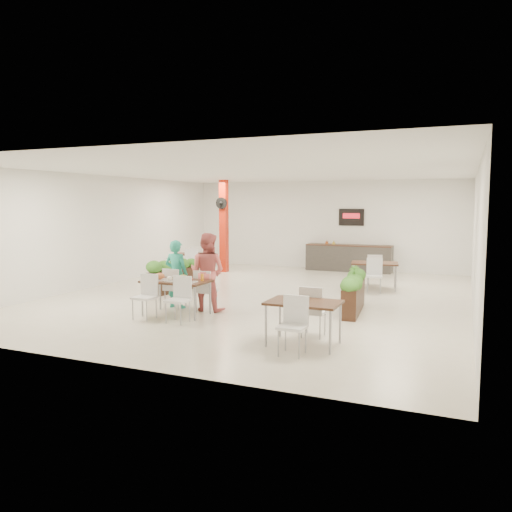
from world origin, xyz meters
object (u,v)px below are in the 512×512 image
Objects in this scene: side_table_a at (194,257)px; side_table_c at (304,309)px; service_counter at (349,257)px; planter_right at (354,290)px; side_table_b at (375,267)px; diner_man at (176,274)px; diner_woman at (207,272)px; red_column at (224,225)px; planter_left at (174,273)px; main_table at (176,286)px.

side_table_a is 1.03× the size of side_table_c.
service_counter reaches higher than planter_right.
side_table_a is at bearing 168.16° from side_table_b.
diner_man is (-2.27, -7.74, 0.29)m from service_counter.
diner_woman is at bearing -133.53° from side_table_b.
planter_right is 2.90m from side_table_c.
service_counter is 1.85× the size of side_table_c.
red_column is 2.05× the size of diner_man.
red_column is at bearing 97.52° from planter_left.
planter_left reaches higher than side_table_b.
side_table_c is at bearing 147.14° from diner_woman.
diner_man reaches higher than side_table_a.
red_column reaches higher than side_table_b.
side_table_b is 1.03× the size of side_table_c.
red_column reaches higher than diner_man.
side_table_b is at bearing -66.70° from service_counter.
side_table_b is at bearing 88.35° from side_table_c.
red_column reaches higher than planter_right.
diner_woman is 1.07× the size of side_table_c.
main_table is 0.82× the size of planter_right.
side_table_a and side_table_c have the same top height.
side_table_c is at bearing -36.56° from planter_left.
planter_left is at bearing -88.88° from side_table_a.
red_column is 1.71m from side_table_a.
red_column is 1.07× the size of service_counter.
planter_right is 6.98m from side_table_a.
red_column is 1.67× the size of planter_left.
side_table_a is at bearing -64.71° from diner_man.
planter_right is at bearing -164.35° from diner_man.
service_counter is 1.85× the size of main_table.
main_table is (-1.88, -8.39, 0.14)m from service_counter.
planter_left is (-1.98, 1.75, -0.36)m from diner_woman.
side_table_c is (5.80, -6.39, 0.00)m from side_table_a.
diner_man is 2.13m from planter_left.
service_counter is 1.80× the size of side_table_b.
planter_left is at bearing 143.19° from side_table_c.
diner_man is 4.01m from planter_right.
planter_right is (3.45, 1.75, -0.13)m from main_table.
side_table_c is at bearing 153.28° from diner_man.
red_column is 6.18m from diner_man.
diner_woman is 3.26m from planter_right.
service_counter is 9.63m from side_table_c.
main_table is 2.88m from planter_left.
planter_left reaches higher than side_table_c.
service_counter is (4.00, 1.86, -1.15)m from red_column.
planter_right is (1.57, -6.65, 0.01)m from service_counter.
main_table is at bearing 160.20° from side_table_c.
service_counter reaches higher than side_table_a.
diner_woman is 0.88× the size of planter_right.
main_table and side_table_c have the same top height.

